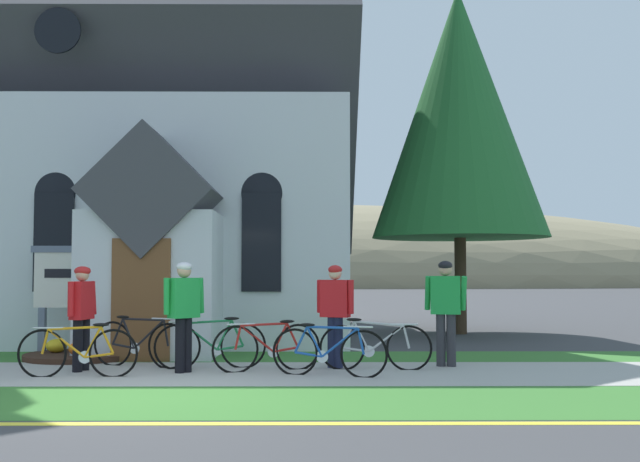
% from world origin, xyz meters
% --- Properties ---
extents(ground, '(140.00, 140.00, 0.00)m').
position_xyz_m(ground, '(0.00, 4.00, 0.00)').
color(ground, '#3D3D3F').
extents(church_lawn, '(24.00, 1.76, 0.01)m').
position_xyz_m(church_lawn, '(-2.75, 4.29, 0.00)').
color(church_lawn, '#38722D').
rests_on(church_lawn, ground).
extents(church_building, '(11.90, 11.13, 14.10)m').
position_xyz_m(church_building, '(-3.10, 9.49, 4.81)').
color(church_building, silver).
rests_on(church_building, ground).
extents(church_sign, '(2.04, 0.14, 2.00)m').
position_xyz_m(church_sign, '(-1.86, 4.39, 1.35)').
color(church_sign, slate).
rests_on(church_sign, ground).
extents(flower_bed, '(1.90, 1.90, 0.34)m').
position_xyz_m(flower_bed, '(-1.86, 4.01, 0.09)').
color(flower_bed, '#382319').
rests_on(flower_bed, ground).
extents(bicycle_yellow, '(1.75, 0.18, 0.82)m').
position_xyz_m(bicycle_yellow, '(3.20, 2.46, 0.37)').
color(bicycle_yellow, black).
rests_on(bicycle_yellow, ground).
extents(bicycle_white, '(1.74, 0.35, 0.83)m').
position_xyz_m(bicycle_white, '(0.62, 2.64, 0.38)').
color(bicycle_white, black).
rests_on(bicycle_white, ground).
extents(bicycle_green, '(1.69, 0.54, 0.79)m').
position_xyz_m(bicycle_green, '(2.46, 1.74, 0.37)').
color(bicycle_green, black).
rests_on(bicycle_green, ground).
extents(bicycle_orange, '(1.74, 0.09, 0.80)m').
position_xyz_m(bicycle_orange, '(-1.17, 1.68, 0.37)').
color(bicycle_orange, black).
rests_on(bicycle_orange, ground).
extents(bicycle_red, '(1.64, 0.65, 0.80)m').
position_xyz_m(bicycle_red, '(1.53, 2.32, 0.38)').
color(bicycle_red, black).
rests_on(bicycle_red, ground).
extents(bicycle_black, '(1.68, 0.69, 0.84)m').
position_xyz_m(bicycle_black, '(-0.55, 2.85, 0.38)').
color(bicycle_black, black).
rests_on(bicycle_black, ground).
extents(cyclist_in_green_jersey, '(0.58, 0.44, 1.63)m').
position_xyz_m(cyclist_in_green_jersey, '(2.58, 2.68, 0.95)').
color(cyclist_in_green_jersey, '#191E38').
rests_on(cyclist_in_green_jersey, ground).
extents(cyclist_in_blue_jersey, '(0.64, 0.43, 1.70)m').
position_xyz_m(cyclist_in_blue_jersey, '(4.37, 2.85, 1.00)').
color(cyclist_in_blue_jersey, '#2D2D33').
rests_on(cyclist_in_blue_jersey, ground).
extents(cyclist_in_red_jersey, '(0.29, 0.68, 1.61)m').
position_xyz_m(cyclist_in_red_jersey, '(-1.32, 2.30, 0.93)').
color(cyclist_in_red_jersey, black).
rests_on(cyclist_in_red_jersey, ground).
extents(cyclist_in_yellow_jersey, '(0.55, 0.52, 1.68)m').
position_xyz_m(cyclist_in_yellow_jersey, '(0.28, 2.12, 0.98)').
color(cyclist_in_yellow_jersey, black).
rests_on(cyclist_in_yellow_jersey, ground).
extents(roadside_conifer, '(4.37, 4.37, 8.68)m').
position_xyz_m(roadside_conifer, '(5.87, 9.32, 5.52)').
color(roadside_conifer, '#3D2D1E').
rests_on(roadside_conifer, ground).
extents(distant_hill, '(108.65, 45.13, 18.85)m').
position_xyz_m(distant_hill, '(2.85, 81.27, 0.00)').
color(distant_hill, '#847A5B').
rests_on(distant_hill, ground).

